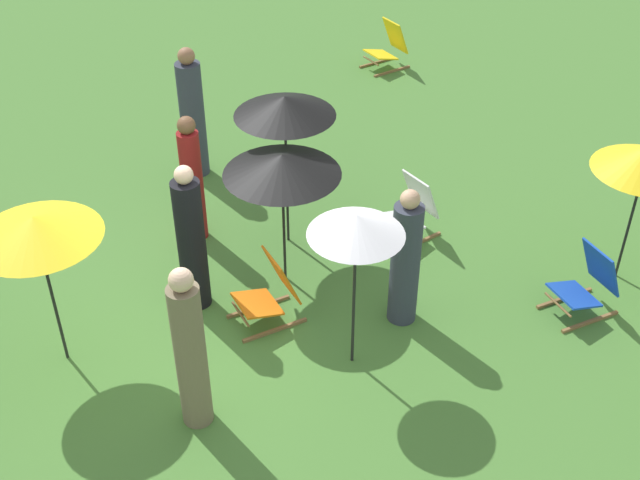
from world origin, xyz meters
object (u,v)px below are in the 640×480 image
deckchair_8 (587,284)px  person_1 (190,352)px  umbrella_2 (282,165)px  umbrella_0 (356,225)px  person_2 (192,181)px  deckchair_3 (270,292)px  umbrella_3 (285,106)px  person_0 (191,242)px  umbrella_4 (35,227)px  deckchair_7 (411,210)px  deckchair_9 (388,47)px  person_3 (405,261)px  person_4 (192,116)px

deckchair_8 → person_1: person_1 is taller
umbrella_2 → umbrella_0: bearing=-7.5°
person_1 → person_2: person_1 is taller
deckchair_3 → umbrella_3: bearing=146.5°
deckchair_3 → person_0: (-0.71, -0.52, 0.47)m
umbrella_4 → deckchair_7: bearing=84.3°
deckchair_9 → person_3: (5.17, -4.11, 0.41)m
deckchair_3 → person_4: (-3.20, 0.86, 0.50)m
umbrella_2 → person_2: size_ratio=1.00×
umbrella_3 → person_1: bearing=-50.9°
umbrella_0 → person_0: size_ratio=1.03×
deckchair_7 → deckchair_3: bearing=-81.8°
umbrella_3 → person_3: bearing=5.8°
umbrella_0 → person_3: (-0.21, 0.85, -0.94)m
umbrella_0 → person_1: (-0.25, -1.68, -0.85)m
deckchair_9 → person_4: size_ratio=0.45×
umbrella_4 → person_0: (0.02, 1.54, -0.82)m
person_0 → person_1: size_ratio=0.98×
umbrella_3 → person_3: (1.93, 0.20, -1.07)m
person_0 → umbrella_0: bearing=-156.5°
umbrella_2 → person_2: 1.59m
umbrella_2 → deckchair_3: bearing=-46.8°
umbrella_0 → person_0: umbrella_0 is taller
deckchair_7 → deckchair_9: 5.05m
person_3 → umbrella_4: bearing=-43.2°
person_2 → person_3: size_ratio=1.01×
umbrella_2 → umbrella_3: 0.82m
deckchair_8 → person_2: person_2 is taller
deckchair_3 → person_1: person_1 is taller
umbrella_3 → person_4: umbrella_3 is taller
umbrella_2 → person_4: person_4 is taller
deckchair_3 → umbrella_0: 1.73m
person_0 → person_2: person_0 is taller
person_1 → person_2: 3.02m
deckchair_8 → deckchair_3: bearing=-112.7°
person_1 → person_2: size_ratio=1.09×
umbrella_4 → person_0: person_0 is taller
umbrella_4 → person_4: person_4 is taller
deckchair_7 → deckchair_9: (-4.05, 3.01, 0.00)m
person_1 → deckchair_9: bearing=1.7°
deckchair_9 → person_1: person_1 is taller
deckchair_7 → person_3: person_3 is taller
umbrella_0 → person_4: 4.35m
person_0 → person_1: (1.51, -0.84, 0.02)m
person_0 → umbrella_4: bearing=87.2°
deckchair_3 → deckchair_7: 2.29m
deckchair_7 → umbrella_3: size_ratio=0.42×
deckchair_9 → umbrella_0: umbrella_0 is taller
deckchair_3 → umbrella_0: (1.04, 0.32, 1.34)m
person_3 → person_4: size_ratio=0.90×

